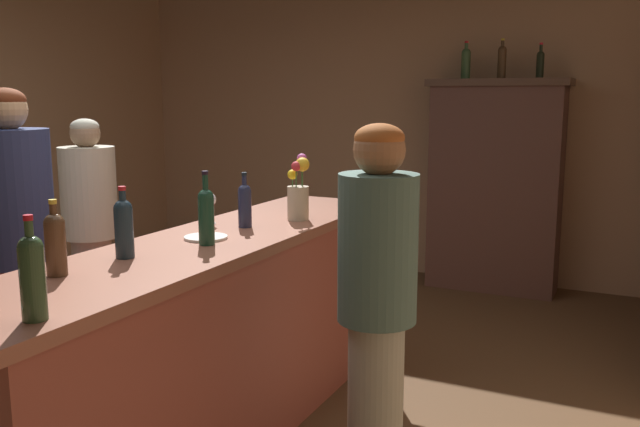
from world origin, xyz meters
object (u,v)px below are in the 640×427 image
object	(u,v)px
display_cabinet	(495,182)
display_bottle_left	(466,62)
display_bottle_center	(540,63)
patron_tall	(16,249)
wine_bottle_chardonnay	(245,203)
bar_counter	(213,342)
wine_glass_front	(209,201)
wine_bottle_rose	(55,241)
patron_in_grey	(91,230)
wine_bottle_syrah	(32,273)
wine_bottle_pinot	(124,225)
bartender	(377,296)
cheese_plate	(206,237)
display_bottle_midleft	(502,60)
wine_bottle_merlot	(206,213)
flower_arrangement	(298,193)

from	to	relation	value
display_cabinet	display_bottle_left	distance (m)	1.04
display_bottle_center	patron_tall	bearing A→B (deg)	-117.72
wine_bottle_chardonnay	bar_counter	bearing A→B (deg)	-89.67
wine_glass_front	patron_tall	size ratio (longest dim) A/B	0.10
wine_bottle_rose	patron_in_grey	xyz separation A→B (m)	(-1.18, 1.35, -0.30)
wine_bottle_syrah	wine_bottle_pinot	bearing A→B (deg)	112.77
wine_bottle_chardonnay	patron_in_grey	size ratio (longest dim) A/B	0.18
bartender	display_bottle_center	bearing A→B (deg)	-83.49
wine_bottle_syrah	wine_glass_front	world-z (taller)	wine_bottle_syrah
cheese_plate	patron_in_grey	world-z (taller)	patron_in_grey
bar_counter	wine_bottle_syrah	world-z (taller)	wine_bottle_syrah
display_cabinet	patron_in_grey	size ratio (longest dim) A/B	1.18
wine_glass_front	bartender	xyz separation A→B (m)	(1.05, -0.36, -0.26)
display_cabinet	wine_bottle_chardonnay	world-z (taller)	display_cabinet
display_bottle_midleft	wine_bottle_pinot	bearing A→B (deg)	-101.05
bar_counter	display_bottle_center	distance (m)	3.68
display_cabinet	cheese_plate	distance (m)	3.34
display_bottle_left	bartender	xyz separation A→B (m)	(0.50, -3.34, -1.07)
bar_counter	wine_bottle_chardonnay	xyz separation A→B (m)	(-0.00, 0.30, 0.62)
bar_counter	wine_bottle_rose	size ratio (longest dim) A/B	9.94
wine_bottle_merlot	patron_tall	size ratio (longest dim) A/B	0.19
wine_bottle_merlot	wine_bottle_chardonnay	size ratio (longest dim) A/B	1.18
wine_bottle_pinot	flower_arrangement	world-z (taller)	flower_arrangement
flower_arrangement	cheese_plate	world-z (taller)	flower_arrangement
display_cabinet	cheese_plate	bearing A→B (deg)	-101.06
wine_bottle_pinot	display_bottle_center	world-z (taller)	display_bottle_center
wine_glass_front	cheese_plate	distance (m)	0.38
cheese_plate	patron_tall	size ratio (longest dim) A/B	0.12
display_cabinet	patron_tall	xyz separation A→B (m)	(-1.55, -3.56, -0.01)
wine_bottle_pinot	wine_glass_front	world-z (taller)	wine_bottle_pinot
wine_bottle_pinot	wine_glass_front	distance (m)	0.76
wine_bottle_pinot	bartender	size ratio (longest dim) A/B	0.19
wine_glass_front	display_bottle_midleft	bearing A→B (deg)	74.08
wine_bottle_merlot	display_bottle_midleft	world-z (taller)	display_bottle_midleft
patron_in_grey	patron_tall	size ratio (longest dim) A/B	0.90
wine_bottle_merlot	display_bottle_left	world-z (taller)	display_bottle_left
display_bottle_midleft	patron_in_grey	distance (m)	3.50
flower_arrangement	display_bottle_midleft	bearing A→B (deg)	79.52
bar_counter	display_bottle_center	bearing A→B (deg)	73.90
wine_bottle_rose	display_bottle_left	size ratio (longest dim) A/B	0.88
wine_bottle_syrah	wine_bottle_rose	bearing A→B (deg)	130.29
wine_bottle_pinot	flower_arrangement	size ratio (longest dim) A/B	0.84
bar_counter	display_bottle_midleft	world-z (taller)	display_bottle_midleft
wine_bottle_rose	wine_bottle_chardonnay	bearing A→B (deg)	83.63
wine_bottle_syrah	display_bottle_left	xyz separation A→B (m)	(0.13, 4.43, 0.79)
cheese_plate	patron_tall	world-z (taller)	patron_tall
display_bottle_center	wine_bottle_chardonnay	bearing A→B (deg)	-107.66
wine_bottle_merlot	bartender	size ratio (longest dim) A/B	0.21
wine_bottle_chardonnay	patron_tall	world-z (taller)	patron_tall
wine_bottle_syrah	flower_arrangement	distance (m)	1.76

